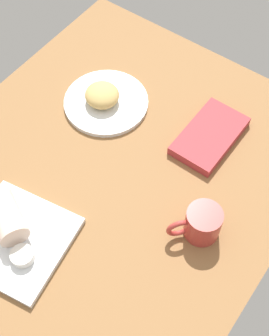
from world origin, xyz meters
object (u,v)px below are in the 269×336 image
Objects in this scene: round_plate at (106,102)px; breakfast_wrap at (6,217)px; scone_pastry at (102,95)px; square_plate at (16,240)px; sauce_cup at (22,256)px; coffee_mug at (201,223)px; book_stack at (210,136)px.

breakfast_wrap is (43.89, 5.03, 4.49)cm from round_plate.
scone_pastry reaches higher than square_plate.
sauce_cup is 0.47× the size of coffee_mug.
coffee_mug reaches higher than book_stack.
scone_pastry is 31.72cm from book_stack.
coffee_mug is at bearing 67.70° from scone_pastry.
coffee_mug reaches higher than scone_pastry.
round_plate is 30.77cm from book_stack.
square_plate is 4.44× the size of sauce_cup.
square_plate is (45.84, 8.84, 0.10)cm from round_plate.
coffee_mug is (-30.01, 28.79, 1.55)cm from sauce_cup.
book_stack is at bearing 102.52° from round_plate.
coffee_mug is (17.69, 43.14, 0.58)cm from scone_pastry.
breakfast_wrap reaches higher than round_plate.
book_stack reaches higher than square_plate.
scone_pastry reaches higher than round_plate.
round_plate is 1.00× the size of square_plate.
sauce_cup is at bearing -16.65° from book_stack.
coffee_mug is at bearing 26.36° from book_stack.
breakfast_wrap is 56.53cm from book_stack.
scone_pastry is 46.37cm from square_plate.
breakfast_wrap is at bearing -117.12° from square_plate.
square_plate is at bearing -50.58° from coffee_mug.
sauce_cup is 41.62cm from coffee_mug.
square_plate is 6.13cm from breakfast_wrap.
book_stack is at bearing 103.25° from scone_pastry.
breakfast_wrap is 0.56× the size of book_stack.
scone_pastry reaches higher than book_stack.
round_plate is 3.28cm from scone_pastry.
breakfast_wrap is at bearing -117.12° from sauce_cup.
breakfast_wrap reaches higher than sauce_cup.
book_stack is (-50.56, 25.00, -3.83)cm from breakfast_wrap.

